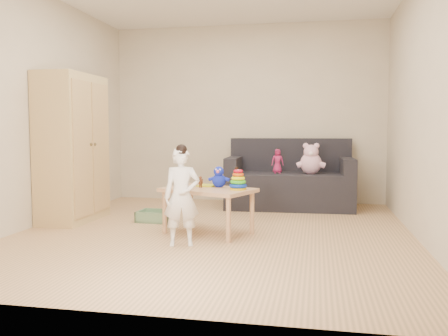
% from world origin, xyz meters
% --- Properties ---
extents(room, '(4.50, 4.50, 4.50)m').
position_xyz_m(room, '(0.00, 0.00, 1.30)').
color(room, tan).
rests_on(room, ground).
extents(wardrobe, '(0.47, 0.94, 1.70)m').
position_xyz_m(wardrobe, '(-1.75, 0.32, 0.85)').
color(wardrobe, tan).
rests_on(wardrobe, ground).
extents(sofa, '(1.72, 0.91, 0.48)m').
position_xyz_m(sofa, '(0.67, 1.72, 0.24)').
color(sofa, black).
rests_on(sofa, ground).
extents(play_table, '(1.03, 0.85, 0.47)m').
position_xyz_m(play_table, '(-0.05, -0.07, 0.23)').
color(play_table, tan).
rests_on(play_table, ground).
extents(storage_bin, '(0.43, 0.33, 0.12)m').
position_xyz_m(storage_bin, '(-0.79, 0.45, 0.06)').
color(storage_bin, '#648862').
rests_on(storage_bin, ground).
extents(toddler, '(0.37, 0.30, 0.88)m').
position_xyz_m(toddler, '(-0.17, -0.61, 0.44)').
color(toddler, white).
rests_on(toddler, ground).
extents(pink_bear, '(0.33, 0.30, 0.35)m').
position_xyz_m(pink_bear, '(0.95, 1.66, 0.65)').
color(pink_bear, '#F4B3D1').
rests_on(pink_bear, sofa).
extents(doll, '(0.18, 0.13, 0.32)m').
position_xyz_m(doll, '(0.51, 1.65, 0.64)').
color(doll, '#AD2058').
rests_on(doll, sofa).
extents(ring_stacker, '(0.18, 0.18, 0.20)m').
position_xyz_m(ring_stacker, '(0.27, -0.13, 0.55)').
color(ring_stacker, gold).
rests_on(ring_stacker, play_table).
extents(brown_bottle, '(0.07, 0.07, 0.21)m').
position_xyz_m(brown_bottle, '(0.23, 0.02, 0.56)').
color(brown_bottle, black).
rests_on(brown_bottle, play_table).
extents(blue_plush, '(0.21, 0.18, 0.22)m').
position_xyz_m(blue_plush, '(0.04, 0.04, 0.58)').
color(blue_plush, '#1626CB').
rests_on(blue_plush, play_table).
extents(wooden_figure, '(0.06, 0.06, 0.12)m').
position_xyz_m(wooden_figure, '(-0.14, -0.04, 0.53)').
color(wooden_figure, brown).
rests_on(wooden_figure, play_table).
extents(yellow_book, '(0.22, 0.22, 0.01)m').
position_xyz_m(yellow_book, '(-0.10, 0.10, 0.47)').
color(yellow_book, '#D0D916').
rests_on(yellow_book, play_table).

